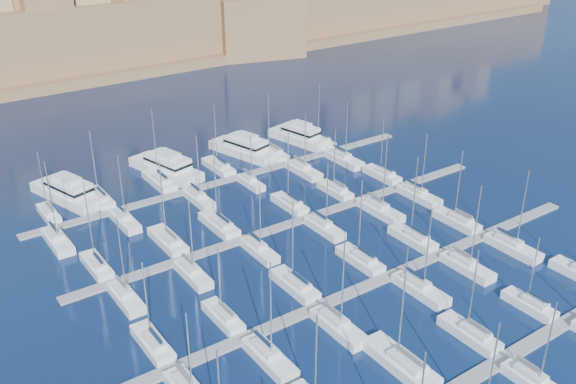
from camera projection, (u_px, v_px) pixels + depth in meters
ground at (334, 246)px, 105.09m from camera, size 600.00×600.00×0.00m
pontoon_near at (505, 359)px, 79.92m from camera, size 84.00×2.00×0.40m
pontoon_mid_near at (384, 278)px, 96.15m from camera, size 84.00×2.00×0.40m
pontoon_mid_far at (299, 221)px, 112.38m from camera, size 84.00×2.00×0.40m
pontoon_far at (235, 178)px, 128.61m from camera, size 84.00×2.00×0.40m
sailboat_2 at (401, 363)px, 78.33m from camera, size 3.29×10.97×17.15m
sailboat_3 at (470, 334)px, 83.47m from camera, size 2.69×8.97×13.40m
sailboat_4 at (530, 305)px, 89.20m from camera, size 2.39×7.95×11.51m
sailboat_9 at (535, 383)px, 75.37m from camera, size 2.51×8.36×12.75m
sailboat_12 at (153, 343)px, 81.74m from camera, size 2.62×8.73×12.85m
sailboat_13 at (223, 317)px, 86.74m from camera, size 2.44×8.12×12.24m
sailboat_14 at (295, 285)px, 93.55m from camera, size 2.81×9.38×14.54m
sailboat_15 at (360, 260)px, 99.83m from camera, size 2.71×9.03×14.40m
sailboat_16 at (413, 238)px, 105.79m from camera, size 2.76×9.19×15.42m
sailboat_17 at (457, 221)px, 111.25m from camera, size 2.75×9.18×13.93m
sailboat_19 at (269, 357)px, 79.33m from camera, size 2.75×9.16×15.19m
sailboat_20 at (338, 326)px, 84.86m from camera, size 2.81×9.38×14.07m
sailboat_21 at (420, 289)px, 92.66m from camera, size 2.84×9.45×14.39m
sailboat_22 at (467, 266)px, 98.06m from camera, size 2.72×9.07×14.91m
sailboat_23 at (512, 247)px, 103.27m from camera, size 2.90×9.66×14.81m
sailboat_24 at (97, 266)px, 98.23m from camera, size 2.59×8.62×14.94m
sailboat_25 at (168, 241)px, 105.01m from camera, size 2.98×9.95×15.25m
sailboat_26 at (219, 225)px, 109.93m from camera, size 2.98×9.92×16.79m
sailboat_27 at (290, 204)px, 116.98m from camera, size 2.65×8.84×14.74m
sailboat_28 at (335, 190)px, 122.22m from camera, size 2.52×8.41×13.20m
sailboat_29 at (382, 175)px, 128.78m from camera, size 2.70×9.01×12.67m
sailboat_30 at (126, 297)px, 90.76m from camera, size 2.60×8.65×14.25m
sailboat_31 at (193, 274)px, 96.26m from camera, size 2.57×8.56×13.44m
sailboat_32 at (259, 250)px, 102.47m from camera, size 2.52×8.39×12.22m
sailboat_33 at (324, 228)px, 109.10m from camera, size 2.59×8.64×13.08m
sailboat_34 at (380, 210)px, 114.87m from camera, size 2.98×9.95×15.45m
sailboat_35 at (419, 195)px, 120.25m from camera, size 2.82×9.40×13.43m
sailboat_36 at (49, 214)px, 113.71m from camera, size 2.35×7.84×12.63m
sailboat_37 at (100, 198)px, 119.19m from camera, size 2.81×9.37×14.07m
sailboat_38 at (160, 181)px, 125.90m from camera, size 3.13×10.42×15.77m
sailboat_39 at (219, 167)px, 132.32m from camera, size 2.88×9.61×14.49m
sailboat_40 at (271, 152)px, 139.30m from camera, size 3.06×10.22×14.54m
sailboat_41 at (320, 141)px, 145.52m from camera, size 2.70×8.99×14.29m
sailboat_42 at (58, 241)px, 105.09m from camera, size 2.87×9.56×15.38m
sailboat_43 at (125, 220)px, 111.37m from camera, size 2.67×8.91×13.39m
sailboat_44 at (199, 199)px, 118.96m from camera, size 2.61×8.70×13.64m
sailboat_45 at (251, 183)px, 125.45m from camera, size 2.22×7.40×10.78m
sailboat_46 at (303, 170)px, 130.78m from camera, size 2.88×9.60×13.26m
sailboat_47 at (344, 159)px, 135.93m from camera, size 3.06×10.21×13.79m
motor_yacht_a at (68, 191)px, 119.51m from camera, size 9.77×17.81×5.25m
motor_yacht_b at (167, 166)px, 130.14m from camera, size 9.49×18.47×5.25m
motor_yacht_c at (245, 148)px, 139.19m from camera, size 9.24×17.41×5.25m
motor_yacht_d at (300, 135)px, 145.94m from camera, size 7.73×15.77×5.25m
fortified_city at (44, 12)px, 213.09m from camera, size 460.00×108.95×59.52m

